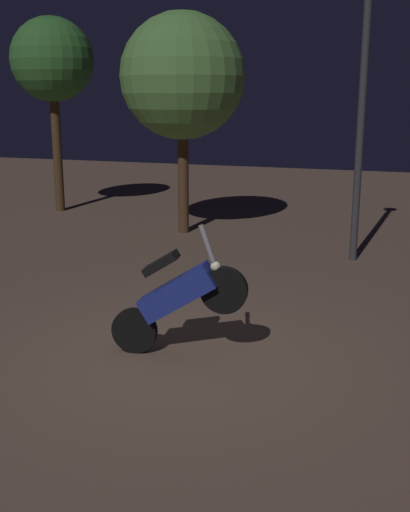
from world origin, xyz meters
The scene contains 5 objects.
ground_plane centered at (0.00, 0.00, 0.00)m, with size 40.00×40.00×0.00m, color brown.
motorcycle_blue_foreground centered at (-0.08, 0.08, 0.74)m, with size 1.66×0.42×1.63m.
streetlamp_near centered at (1.45, 5.38, 3.54)m, with size 0.36×0.36×5.67m.
tree_left_bg centered at (-2.47, 6.69, 3.41)m, with size 2.70×2.70×4.77m.
tree_center_bg centered at (-6.58, 8.19, 3.86)m, with size 2.12×2.12×4.96m.
Camera 1 is at (2.51, -6.58, 3.08)m, focal length 44.58 mm.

